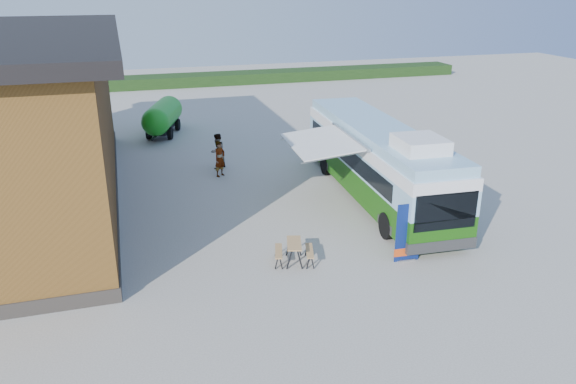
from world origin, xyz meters
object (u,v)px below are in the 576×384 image
object	(u,v)px
person_a	(220,159)
person_b	(217,151)
picnic_table	(294,248)
banner	(408,238)
bus	(377,159)
slurry_tanker	(163,116)

from	to	relation	value
person_a	person_b	world-z (taller)	person_b
person_b	picnic_table	bearing A→B (deg)	53.47
picnic_table	person_b	size ratio (longest dim) A/B	0.86
banner	picnic_table	xyz separation A→B (m)	(-3.90, 1.04, -0.33)
person_a	person_b	xyz separation A→B (m)	(0.11, 1.32, 0.02)
bus	banner	distance (m)	6.31
picnic_table	person_b	bearing A→B (deg)	108.83
picnic_table	slurry_tanker	bearing A→B (deg)	113.70
banner	picnic_table	distance (m)	4.05
banner	person_b	distance (m)	13.28
bus	picnic_table	size ratio (longest dim) A/B	7.99
banner	slurry_tanker	world-z (taller)	banner
bus	slurry_tanker	bearing A→B (deg)	123.31
banner	person_b	world-z (taller)	banner
picnic_table	person_a	bearing A→B (deg)	109.93
bus	slurry_tanker	xyz separation A→B (m)	(-8.39, 14.31, -0.64)
slurry_tanker	banner	bearing A→B (deg)	-53.57
bus	person_a	bearing A→B (deg)	144.07
banner	person_a	world-z (taller)	banner
picnic_table	person_b	world-z (taller)	person_b
picnic_table	slurry_tanker	xyz separation A→B (m)	(-2.91, 19.29, 0.66)
picnic_table	person_b	distance (m)	11.43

